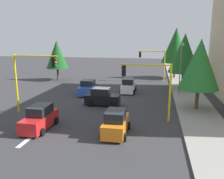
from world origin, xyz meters
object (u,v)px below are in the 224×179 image
(traffic_signal_far_left, at_px, (153,60))
(car_red, at_px, (40,118))
(car_black, at_px, (102,97))
(car_white, at_px, (128,86))
(car_orange, at_px, (116,123))
(tree_opposite_side, at_px, (57,55))
(traffic_signal_near_left, at_px, (149,80))
(street_lamp_curbside, at_px, (181,63))
(tree_roadside_far, at_px, (176,45))
(tree_roadside_mid, at_px, (184,53))
(tree_roadside_near, at_px, (200,64))
(car_blue, at_px, (88,88))
(traffic_signal_near_right, at_px, (32,72))

(traffic_signal_far_left, distance_m, car_red, 25.52)
(car_black, bearing_deg, car_white, 162.92)
(car_orange, bearing_deg, tree_opposite_side, -146.70)
(traffic_signal_near_left, distance_m, car_white, 11.68)
(street_lamp_curbside, distance_m, car_orange, 15.00)
(traffic_signal_near_left, bearing_deg, tree_roadside_far, 170.84)
(traffic_signal_near_left, relative_size, tree_roadside_mid, 0.65)
(tree_roadside_near, height_order, car_white, tree_roadside_near)
(traffic_signal_near_left, distance_m, car_orange, 5.25)
(tree_roadside_mid, bearing_deg, car_red, -36.40)
(car_white, height_order, car_blue, same)
(traffic_signal_near_left, relative_size, tree_roadside_near, 0.71)
(street_lamp_curbside, bearing_deg, car_blue, -84.64)
(car_orange, bearing_deg, traffic_signal_near_left, 147.82)
(car_black, bearing_deg, street_lamp_curbside, 122.46)
(tree_opposite_side, height_order, car_red, tree_opposite_side)
(tree_opposite_side, bearing_deg, car_blue, 41.38)
(car_red, bearing_deg, street_lamp_curbside, 137.42)
(traffic_signal_near_right, height_order, traffic_signal_near_left, traffic_signal_near_right)
(traffic_signal_far_left, relative_size, tree_roadside_mid, 0.66)
(street_lamp_curbside, xyz_separation_m, tree_roadside_near, (5.61, 1.30, 0.50))
(tree_roadside_near, distance_m, car_white, 11.27)
(traffic_signal_near_left, bearing_deg, street_lamp_curbside, 159.62)
(car_black, bearing_deg, tree_roadside_near, 90.00)
(car_black, bearing_deg, traffic_signal_far_left, 161.80)
(car_black, relative_size, car_orange, 1.00)
(tree_roadside_near, relative_size, car_red, 1.78)
(tree_roadside_far, bearing_deg, car_black, -24.51)
(traffic_signal_far_left, height_order, tree_roadside_mid, tree_roadside_mid)
(traffic_signal_near_right, xyz_separation_m, tree_roadside_near, (-4.00, 16.23, 0.69))
(traffic_signal_near_left, relative_size, car_red, 1.27)
(traffic_signal_far_left, distance_m, tree_roadside_near, 16.76)
(street_lamp_curbside, relative_size, tree_roadside_near, 0.95)
(street_lamp_curbside, height_order, car_blue, street_lamp_curbside)
(car_red, distance_m, car_blue, 12.31)
(tree_roadside_near, relative_size, car_white, 1.83)
(tree_roadside_far, height_order, car_blue, tree_roadside_far)
(car_white, height_order, car_orange, same)
(car_white, bearing_deg, car_black, -17.08)
(traffic_signal_far_left, relative_size, car_blue, 1.43)
(car_orange, bearing_deg, car_black, -159.45)
(traffic_signal_far_left, height_order, car_red, traffic_signal_far_left)
(traffic_signal_near_right, height_order, car_blue, traffic_signal_near_right)
(traffic_signal_far_left, distance_m, traffic_signal_near_left, 20.00)
(traffic_signal_near_left, xyz_separation_m, street_lamp_curbside, (-9.61, 3.57, 0.61))
(street_lamp_curbside, relative_size, tree_roadside_mid, 0.87)
(traffic_signal_far_left, bearing_deg, tree_opposite_side, -83.15)
(traffic_signal_near_right, distance_m, tree_roadside_mid, 21.09)
(traffic_signal_far_left, relative_size, street_lamp_curbside, 0.76)
(car_blue, bearing_deg, car_black, 33.77)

